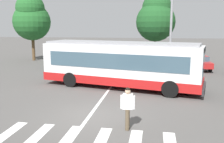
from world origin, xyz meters
TOP-DOWN VIEW (x-y plane):
  - ground_plane at (0.00, 0.00)m, footprint 160.00×160.00m
  - city_transit_bus at (0.55, 5.70)m, footprint 11.03×4.91m
  - pedestrian_crossing_street at (1.81, -1.20)m, footprint 0.58×0.40m
  - parked_car_teal at (-6.69, 13.86)m, footprint 1.90×4.52m
  - parked_car_black at (-3.72, 14.31)m, footprint 1.97×4.55m
  - parked_car_white at (-1.08, 14.21)m, footprint 1.99×4.56m
  - parked_car_blue at (1.62, 14.44)m, footprint 1.94×4.53m
  - parked_car_charcoal at (4.21, 13.87)m, footprint 1.96×4.54m
  - parked_car_red at (6.89, 14.10)m, footprint 2.07×4.59m
  - twin_arm_street_lamp at (4.09, 11.19)m, footprint 4.67×0.32m
  - background_tree_left at (-11.64, 17.35)m, footprint 4.39×4.39m
  - background_tree_right at (2.83, 21.03)m, footprint 4.79×4.79m
  - lane_center_line at (-0.08, 2.00)m, footprint 0.16×24.00m

SIDE VIEW (x-z plane):
  - ground_plane at x=0.00m, z-range 0.00..0.00m
  - lane_center_line at x=-0.08m, z-range 0.00..0.01m
  - parked_car_teal at x=-6.69m, z-range 0.09..1.44m
  - parked_car_black at x=-3.72m, z-range 0.09..1.44m
  - parked_car_white at x=-1.08m, z-range 0.09..1.44m
  - parked_car_blue at x=1.62m, z-range 0.09..1.44m
  - parked_car_charcoal at x=4.21m, z-range 0.09..1.44m
  - parked_car_red at x=6.89m, z-range 0.09..1.44m
  - pedestrian_crossing_street at x=1.81m, z-range 0.11..1.83m
  - city_transit_bus at x=0.55m, z-range 0.06..3.12m
  - background_tree_left at x=-11.64m, z-range 1.16..8.95m
  - background_tree_right at x=2.83m, z-range 1.06..9.15m
  - twin_arm_street_lamp at x=4.09m, z-range 1.02..9.23m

